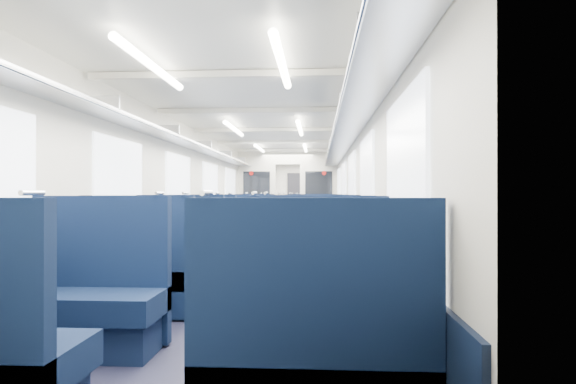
% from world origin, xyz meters
% --- Properties ---
extents(floor, '(2.80, 18.00, 0.01)m').
position_xyz_m(floor, '(0.00, 0.00, 0.00)').
color(floor, black).
rests_on(floor, ground).
extents(ceiling, '(2.80, 18.00, 0.01)m').
position_xyz_m(ceiling, '(0.00, 0.00, 2.35)').
color(ceiling, white).
rests_on(ceiling, wall_left).
extents(wall_left, '(0.02, 18.00, 2.35)m').
position_xyz_m(wall_left, '(-1.40, 0.00, 1.18)').
color(wall_left, beige).
rests_on(wall_left, floor).
extents(dado_left, '(0.03, 17.90, 0.70)m').
position_xyz_m(dado_left, '(-1.39, 0.00, 0.35)').
color(dado_left, black).
rests_on(dado_left, floor).
extents(wall_right, '(0.02, 18.00, 2.35)m').
position_xyz_m(wall_right, '(1.40, 0.00, 1.18)').
color(wall_right, beige).
rests_on(wall_right, floor).
extents(dado_right, '(0.03, 17.90, 0.70)m').
position_xyz_m(dado_right, '(1.39, 0.00, 0.35)').
color(dado_right, black).
rests_on(dado_right, floor).
extents(wall_far, '(2.80, 0.02, 2.35)m').
position_xyz_m(wall_far, '(0.00, 9.00, 1.18)').
color(wall_far, beige).
rests_on(wall_far, floor).
extents(luggage_rack_left, '(0.36, 17.40, 0.18)m').
position_xyz_m(luggage_rack_left, '(-1.21, 0.00, 1.97)').
color(luggage_rack_left, '#B2B5BA').
rests_on(luggage_rack_left, wall_left).
extents(luggage_rack_right, '(0.36, 17.40, 0.18)m').
position_xyz_m(luggage_rack_right, '(1.21, 0.00, 1.97)').
color(luggage_rack_right, '#B2B5BA').
rests_on(luggage_rack_right, wall_right).
extents(windows, '(2.78, 15.60, 0.75)m').
position_xyz_m(windows, '(0.00, -0.46, 1.42)').
color(windows, white).
rests_on(windows, wall_left).
extents(ceiling_fittings, '(2.70, 16.06, 0.11)m').
position_xyz_m(ceiling_fittings, '(0.00, -0.26, 2.29)').
color(ceiling_fittings, silver).
rests_on(ceiling_fittings, ceiling).
extents(end_door, '(0.75, 0.06, 2.00)m').
position_xyz_m(end_door, '(0.00, 8.94, 1.00)').
color(end_door, black).
rests_on(end_door, floor).
extents(bulkhead, '(2.80, 0.10, 2.35)m').
position_xyz_m(bulkhead, '(-0.00, 3.05, 1.23)').
color(bulkhead, silver).
rests_on(bulkhead, floor).
extents(seat_1, '(1.07, 0.59, 1.19)m').
position_xyz_m(seat_1, '(0.83, -8.34, 0.37)').
color(seat_1, '#0A1834').
rests_on(seat_1, floor).
extents(seat_2, '(1.07, 0.59, 1.19)m').
position_xyz_m(seat_2, '(-0.83, -7.00, 0.37)').
color(seat_2, '#0A1834').
rests_on(seat_2, floor).
extents(seat_3, '(1.07, 0.59, 1.19)m').
position_xyz_m(seat_3, '(0.83, -7.09, 0.37)').
color(seat_3, '#0A1834').
rests_on(seat_3, floor).
extents(seat_4, '(1.07, 0.59, 1.19)m').
position_xyz_m(seat_4, '(-0.83, -5.97, 0.37)').
color(seat_4, '#0A1834').
rests_on(seat_4, floor).
extents(seat_5, '(1.07, 0.59, 1.19)m').
position_xyz_m(seat_5, '(0.83, -5.99, 0.37)').
color(seat_5, '#0A1834').
rests_on(seat_5, floor).
extents(seat_6, '(1.07, 0.59, 1.19)m').
position_xyz_m(seat_6, '(-0.83, -4.85, 0.37)').
color(seat_6, '#0A1834').
rests_on(seat_6, floor).
extents(seat_7, '(1.07, 0.59, 1.19)m').
position_xyz_m(seat_7, '(0.83, -4.78, 0.37)').
color(seat_7, '#0A1834').
rests_on(seat_7, floor).
extents(seat_8, '(1.07, 0.59, 1.19)m').
position_xyz_m(seat_8, '(-0.83, -3.70, 0.37)').
color(seat_8, '#0A1834').
rests_on(seat_8, floor).
extents(seat_9, '(1.07, 0.59, 1.19)m').
position_xyz_m(seat_9, '(0.83, -3.78, 0.37)').
color(seat_9, '#0A1834').
rests_on(seat_9, floor).
extents(seat_10, '(1.07, 0.59, 1.19)m').
position_xyz_m(seat_10, '(-0.83, -2.43, 0.37)').
color(seat_10, '#0A1834').
rests_on(seat_10, floor).
extents(seat_11, '(1.07, 0.59, 1.19)m').
position_xyz_m(seat_11, '(0.83, -2.49, 0.37)').
color(seat_11, '#0A1834').
rests_on(seat_11, floor).
extents(seat_12, '(1.07, 0.59, 1.19)m').
position_xyz_m(seat_12, '(-0.83, -1.39, 0.37)').
color(seat_12, '#0A1834').
rests_on(seat_12, floor).
extents(seat_13, '(1.07, 0.59, 1.19)m').
position_xyz_m(seat_13, '(0.83, -1.42, 0.37)').
color(seat_13, '#0A1834').
rests_on(seat_13, floor).
extents(seat_14, '(1.07, 0.59, 1.19)m').
position_xyz_m(seat_14, '(-0.83, -0.29, 0.37)').
color(seat_14, '#0A1834').
rests_on(seat_14, floor).
extents(seat_15, '(1.07, 0.59, 1.19)m').
position_xyz_m(seat_15, '(0.83, -0.12, 0.37)').
color(seat_15, '#0A1834').
rests_on(seat_15, floor).
extents(seat_16, '(1.07, 0.59, 1.19)m').
position_xyz_m(seat_16, '(-0.83, 1.03, 0.37)').
color(seat_16, '#0A1834').
rests_on(seat_16, floor).
extents(seat_17, '(1.07, 0.59, 1.19)m').
position_xyz_m(seat_17, '(0.83, 0.92, 0.37)').
color(seat_17, '#0A1834').
rests_on(seat_17, floor).
extents(seat_18, '(1.07, 0.59, 1.19)m').
position_xyz_m(seat_18, '(-0.83, 1.99, 0.37)').
color(seat_18, '#0A1834').
rests_on(seat_18, floor).
extents(seat_19, '(1.07, 0.59, 1.19)m').
position_xyz_m(seat_19, '(0.83, 1.98, 0.37)').
color(seat_19, '#0A1834').
rests_on(seat_19, floor).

